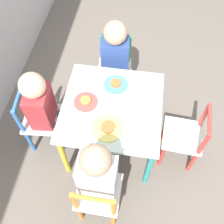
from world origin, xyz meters
TOP-DOWN VIEW (x-y plane):
  - ground_plane at (0.00, 0.00)m, footprint 6.00×6.00m
  - kids_table at (0.00, 0.00)m, footprint 0.62×0.62m
  - chair_orange at (-0.51, 0.01)m, footprint 0.26×0.26m
  - chair_blue at (-0.05, 0.51)m, footprint 0.28×0.28m
  - chair_green at (0.51, 0.05)m, footprint 0.29×0.29m
  - chair_red at (-0.03, -0.51)m, footprint 0.28×0.28m
  - child_left at (-0.45, 0.01)m, footprint 0.21×0.20m
  - child_back at (-0.04, 0.44)m, footprint 0.21×0.22m
  - child_right at (0.44, 0.05)m, footprint 0.22×0.21m
  - plate_left at (-0.17, 0.00)m, footprint 0.18×0.18m
  - plate_back at (0.00, 0.17)m, footprint 0.15×0.15m
  - plate_right at (0.17, 0.00)m, footprint 0.16×0.16m

SIDE VIEW (x-z plane):
  - ground_plane at x=0.00m, z-range 0.00..0.00m
  - chair_orange at x=-0.51m, z-range 0.00..0.53m
  - chair_blue at x=-0.05m, z-range 0.00..0.53m
  - chair_green at x=0.51m, z-range 0.00..0.53m
  - chair_red at x=-0.03m, z-range 0.00..0.53m
  - kids_table at x=0.00m, z-range 0.18..0.67m
  - child_back at x=-0.04m, z-range 0.07..0.81m
  - child_right at x=0.44m, z-range 0.08..0.83m
  - child_left at x=-0.45m, z-range 0.07..0.86m
  - plate_left at x=-0.17m, z-range 0.48..0.51m
  - plate_back at x=0.00m, z-range 0.48..0.51m
  - plate_right at x=0.17m, z-range 0.48..0.51m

